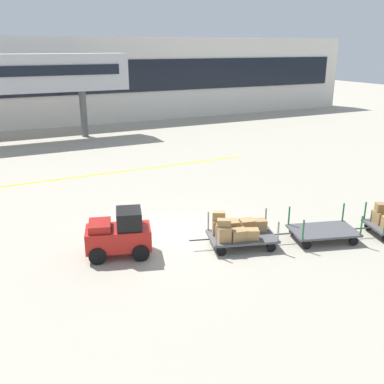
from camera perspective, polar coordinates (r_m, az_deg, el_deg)
ground_plane at (r=16.19m, az=-1.73°, el=-5.65°), size 120.00×120.00×0.00m
apron_lead_line at (r=24.21m, az=-12.37°, el=2.22°), size 18.43×0.33×0.01m
terminal_building at (r=40.01m, az=-17.90°, el=13.47°), size 61.30×2.51×7.37m
baggage_tug at (r=14.62m, az=-9.42°, el=-5.44°), size 2.33×1.73×1.58m
baggage_cart_lead at (r=15.23m, az=5.97°, el=-5.06°), size 3.08×2.00×1.21m
baggage_cart_middle at (r=16.35m, az=16.68°, el=-4.88°), size 3.08×2.00×1.10m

